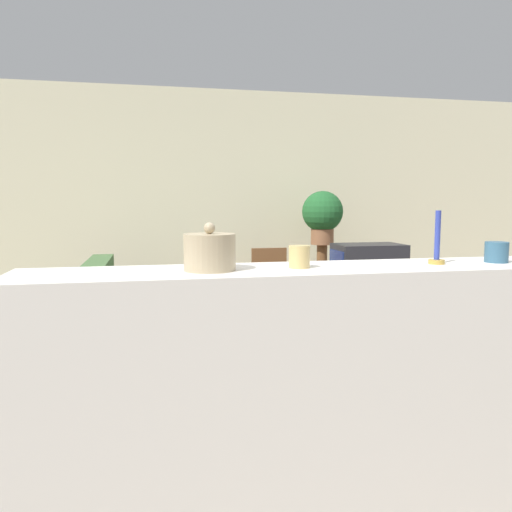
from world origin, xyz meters
The scene contains 13 objects.
ground_plane centered at (0.00, 0.00, 0.00)m, with size 14.00×14.00×0.00m, color #756656.
wall_back centered at (0.00, 3.43, 1.35)m, with size 9.00×0.06×2.70m.
couch centered at (-0.90, 1.69, 0.30)m, with size 0.86×1.87×0.84m.
tv_stand centered at (1.40, 1.95, 0.22)m, with size 0.94×0.54×0.45m.
television centered at (1.39, 1.95, 0.70)m, with size 0.68×0.43×0.50m.
wooden_chair centered at (0.57, 2.61, 0.48)m, with size 0.44×0.44×0.86m.
plant_stand centered at (1.21, 2.80, 0.44)m, with size 0.12×0.12×0.88m.
potted_plant centered at (1.21, 2.80, 1.23)m, with size 0.47×0.47×0.61m.
foreground_counter centered at (0.00, -0.66, 0.55)m, with size 2.52×0.44×1.09m.
decorative_bowl centered at (-0.48, -0.66, 1.17)m, with size 0.21×0.21×0.19m.
candle_jar centered at (-0.10, -0.66, 1.14)m, with size 0.09×0.09×0.09m.
candlestick centered at (0.53, -0.66, 1.17)m, with size 0.07×0.07×0.24m.
coffee_tin centered at (0.83, -0.66, 1.14)m, with size 0.10×0.10×0.09m.
Camera 1 is at (-0.70, -2.64, 1.37)m, focal length 35.00 mm.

